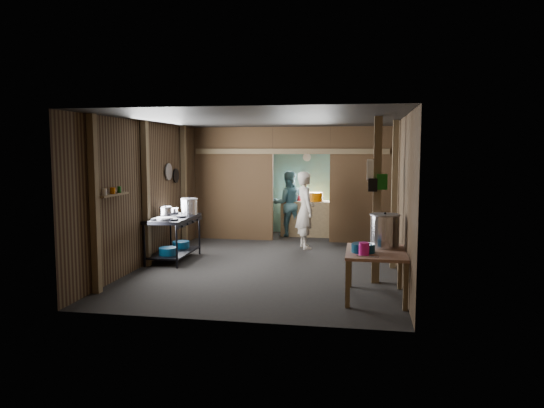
% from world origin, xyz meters
% --- Properties ---
extents(floor, '(4.50, 7.00, 0.00)m').
position_xyz_m(floor, '(0.00, 0.00, 0.00)').
color(floor, black).
rests_on(floor, ground).
extents(ceiling, '(4.50, 7.00, 0.00)m').
position_xyz_m(ceiling, '(0.00, 0.00, 2.60)').
color(ceiling, '#252525').
rests_on(ceiling, ground).
extents(wall_back, '(4.50, 0.00, 2.60)m').
position_xyz_m(wall_back, '(0.00, 3.50, 1.30)').
color(wall_back, brown).
rests_on(wall_back, ground).
extents(wall_front, '(4.50, 0.00, 2.60)m').
position_xyz_m(wall_front, '(0.00, -3.50, 1.30)').
color(wall_front, brown).
rests_on(wall_front, ground).
extents(wall_left, '(0.00, 7.00, 2.60)m').
position_xyz_m(wall_left, '(-2.25, 0.00, 1.30)').
color(wall_left, brown).
rests_on(wall_left, ground).
extents(wall_right, '(0.00, 7.00, 2.60)m').
position_xyz_m(wall_right, '(2.25, 0.00, 1.30)').
color(wall_right, brown).
rests_on(wall_right, ground).
extents(partition_left, '(1.85, 0.10, 2.60)m').
position_xyz_m(partition_left, '(-1.32, 2.20, 1.30)').
color(partition_left, brown).
rests_on(partition_left, floor).
extents(partition_right, '(1.35, 0.10, 2.60)m').
position_xyz_m(partition_right, '(1.57, 2.20, 1.30)').
color(partition_right, brown).
rests_on(partition_right, floor).
extents(partition_header, '(1.30, 0.10, 0.60)m').
position_xyz_m(partition_header, '(0.25, 2.20, 2.30)').
color(partition_header, brown).
rests_on(partition_header, wall_back).
extents(turquoise_panel, '(4.40, 0.06, 2.50)m').
position_xyz_m(turquoise_panel, '(0.00, 3.44, 1.25)').
color(turquoise_panel, '#65ADA7').
rests_on(turquoise_panel, wall_back).
extents(back_counter, '(1.20, 0.50, 0.85)m').
position_xyz_m(back_counter, '(0.30, 2.95, 0.42)').
color(back_counter, olive).
rests_on(back_counter, floor).
extents(wall_clock, '(0.20, 0.03, 0.20)m').
position_xyz_m(wall_clock, '(0.25, 3.40, 1.90)').
color(wall_clock, white).
rests_on(wall_clock, wall_back).
extents(post_left_a, '(0.10, 0.12, 2.60)m').
position_xyz_m(post_left_a, '(-2.18, -2.60, 1.30)').
color(post_left_a, olive).
rests_on(post_left_a, floor).
extents(post_left_b, '(0.10, 0.12, 2.60)m').
position_xyz_m(post_left_b, '(-2.18, -0.80, 1.30)').
color(post_left_b, olive).
rests_on(post_left_b, floor).
extents(post_left_c, '(0.10, 0.12, 2.60)m').
position_xyz_m(post_left_c, '(-2.18, 1.20, 1.30)').
color(post_left_c, olive).
rests_on(post_left_c, floor).
extents(post_right, '(0.10, 0.12, 2.60)m').
position_xyz_m(post_right, '(2.18, -0.20, 1.30)').
color(post_right, olive).
rests_on(post_right, floor).
extents(post_free, '(0.12, 0.12, 2.60)m').
position_xyz_m(post_free, '(1.85, -1.30, 1.30)').
color(post_free, olive).
rests_on(post_free, floor).
extents(cross_beam, '(4.40, 0.12, 0.12)m').
position_xyz_m(cross_beam, '(0.00, 2.15, 2.05)').
color(cross_beam, olive).
rests_on(cross_beam, wall_left).
extents(pan_lid_big, '(0.03, 0.34, 0.34)m').
position_xyz_m(pan_lid_big, '(-2.21, 0.40, 1.65)').
color(pan_lid_big, gray).
rests_on(pan_lid_big, wall_left).
extents(pan_lid_small, '(0.03, 0.30, 0.30)m').
position_xyz_m(pan_lid_small, '(-2.21, 0.80, 1.55)').
color(pan_lid_small, black).
rests_on(pan_lid_small, wall_left).
extents(wall_shelf, '(0.14, 0.80, 0.03)m').
position_xyz_m(wall_shelf, '(-2.15, -2.10, 1.40)').
color(wall_shelf, olive).
rests_on(wall_shelf, wall_left).
extents(jar_white, '(0.07, 0.07, 0.10)m').
position_xyz_m(jar_white, '(-2.15, -2.35, 1.47)').
color(jar_white, white).
rests_on(jar_white, wall_shelf).
extents(jar_yellow, '(0.08, 0.08, 0.10)m').
position_xyz_m(jar_yellow, '(-2.15, -2.10, 1.47)').
color(jar_yellow, '#BC5900').
rests_on(jar_yellow, wall_shelf).
extents(jar_green, '(0.06, 0.06, 0.10)m').
position_xyz_m(jar_green, '(-2.15, -1.88, 1.47)').
color(jar_green, '#0F5811').
rests_on(jar_green, wall_shelf).
extents(bag_white, '(0.22, 0.15, 0.32)m').
position_xyz_m(bag_white, '(1.80, -1.22, 1.78)').
color(bag_white, white).
rests_on(bag_white, post_free).
extents(bag_green, '(0.16, 0.12, 0.24)m').
position_xyz_m(bag_green, '(1.92, -1.36, 1.60)').
color(bag_green, '#0F5811').
rests_on(bag_green, post_free).
extents(bag_black, '(0.14, 0.10, 0.20)m').
position_xyz_m(bag_black, '(1.78, -1.38, 1.55)').
color(bag_black, black).
rests_on(bag_black, post_free).
extents(gas_range, '(0.72, 1.40, 0.83)m').
position_xyz_m(gas_range, '(-1.88, -0.28, 0.41)').
color(gas_range, black).
rests_on(gas_range, floor).
extents(prep_table, '(0.83, 1.14, 0.67)m').
position_xyz_m(prep_table, '(1.83, -2.16, 0.34)').
color(prep_table, tan).
rests_on(prep_table, floor).
extents(stove_pot_large, '(0.35, 0.35, 0.33)m').
position_xyz_m(stove_pot_large, '(-1.71, 0.17, 0.98)').
color(stove_pot_large, silver).
rests_on(stove_pot_large, gas_range).
extents(stove_pot_med, '(0.25, 0.25, 0.21)m').
position_xyz_m(stove_pot_med, '(-2.05, -0.22, 0.91)').
color(stove_pot_med, silver).
rests_on(stove_pot_med, gas_range).
extents(stove_saucepan, '(0.22, 0.22, 0.11)m').
position_xyz_m(stove_saucepan, '(-2.05, 0.23, 0.88)').
color(stove_saucepan, silver).
rests_on(stove_saucepan, gas_range).
extents(frying_pan, '(0.47, 0.59, 0.07)m').
position_xyz_m(frying_pan, '(-1.88, -0.71, 0.85)').
color(frying_pan, gray).
rests_on(frying_pan, gas_range).
extents(blue_tub_front, '(0.34, 0.34, 0.14)m').
position_xyz_m(blue_tub_front, '(-1.88, -0.57, 0.23)').
color(blue_tub_front, navy).
rests_on(blue_tub_front, gas_range).
extents(blue_tub_back, '(0.33, 0.33, 0.13)m').
position_xyz_m(blue_tub_back, '(-1.88, 0.12, 0.23)').
color(blue_tub_back, navy).
rests_on(blue_tub_back, gas_range).
extents(stock_pot, '(0.56, 0.56, 0.51)m').
position_xyz_m(stock_pot, '(1.96, -1.86, 0.91)').
color(stock_pot, silver).
rests_on(stock_pot, prep_table).
extents(wash_basin, '(0.35, 0.35, 0.12)m').
position_xyz_m(wash_basin, '(1.65, -2.29, 0.74)').
color(wash_basin, navy).
rests_on(wash_basin, prep_table).
extents(pink_bucket, '(0.18, 0.18, 0.17)m').
position_xyz_m(pink_bucket, '(1.66, -2.46, 0.76)').
color(pink_bucket, '#F31A9F').
rests_on(pink_bucket, prep_table).
extents(knife, '(0.30, 0.10, 0.01)m').
position_xyz_m(knife, '(1.71, -2.59, 0.68)').
color(knife, silver).
rests_on(knife, prep_table).
extents(yellow_tub, '(0.38, 0.38, 0.21)m').
position_xyz_m(yellow_tub, '(0.50, 2.95, 0.96)').
color(yellow_tub, '#BC5900').
rests_on(yellow_tub, back_counter).
extents(red_cup, '(0.11, 0.11, 0.13)m').
position_xyz_m(red_cup, '(0.11, 2.95, 0.92)').
color(red_cup, '#CF2C50').
rests_on(red_cup, back_counter).
extents(cook, '(0.59, 0.70, 1.63)m').
position_xyz_m(cook, '(0.44, 1.37, 0.81)').
color(cook, beige).
rests_on(cook, floor).
extents(worker_back, '(0.91, 0.79, 1.58)m').
position_xyz_m(worker_back, '(-0.14, 2.86, 0.79)').
color(worker_back, teal).
rests_on(worker_back, floor).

